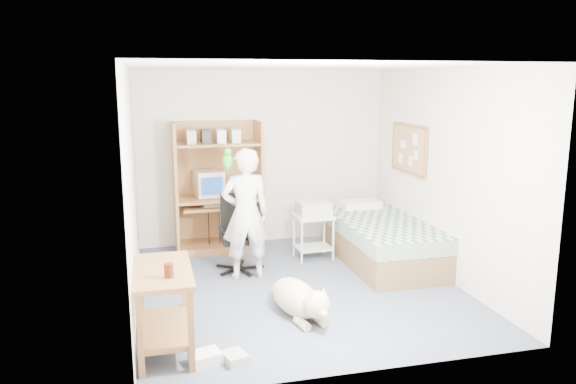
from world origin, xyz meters
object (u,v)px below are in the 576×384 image
object	(u,v)px
side_desk	(163,297)
dog	(299,298)
printer_cart	(313,230)
computer_hutch	(218,192)
office_chair	(238,244)
bed	(382,241)
person	(246,214)

from	to	relation	value
side_desk	dog	xyz separation A→B (m)	(1.34, 0.41, -0.30)
printer_cart	computer_hutch	bearing A→B (deg)	144.21
office_chair	printer_cart	size ratio (longest dim) A/B	1.59
office_chair	printer_cart	distance (m)	1.08
office_chair	bed	bearing A→B (deg)	-5.57
bed	printer_cart	world-z (taller)	bed
person	bed	bearing A→B (deg)	-176.25
person	printer_cart	distance (m)	1.19
office_chair	printer_cart	xyz separation A→B (m)	(1.05, 0.22, 0.06)
computer_hutch	side_desk	size ratio (longest dim) A/B	1.80
side_desk	person	world-z (taller)	person
dog	printer_cart	bearing A→B (deg)	56.59
side_desk	dog	distance (m)	1.43
computer_hutch	person	world-z (taller)	computer_hutch
computer_hutch	person	bearing A→B (deg)	-82.30
person	dog	size ratio (longest dim) A/B	1.38
printer_cart	person	bearing A→B (deg)	-155.59
side_desk	printer_cart	xyz separation A→B (m)	(2.02, 2.18, -0.10)
side_desk	dog	world-z (taller)	side_desk
bed	printer_cart	xyz separation A→B (m)	(-0.83, 0.37, 0.11)
side_desk	printer_cart	world-z (taller)	side_desk
bed	office_chair	bearing A→B (deg)	175.46
computer_hutch	dog	distance (m)	2.66
side_desk	printer_cart	distance (m)	2.98
dog	side_desk	bearing A→B (deg)	-175.49
side_desk	office_chair	xyz separation A→B (m)	(0.97, 1.97, -0.15)
office_chair	person	bearing A→B (deg)	-81.46
computer_hutch	printer_cart	size ratio (longest dim) A/B	3.01
office_chair	dog	bearing A→B (deg)	-77.77
bed	side_desk	size ratio (longest dim) A/B	2.02
bed	office_chair	world-z (taller)	office_chair
computer_hutch	side_desk	bearing A→B (deg)	-106.14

